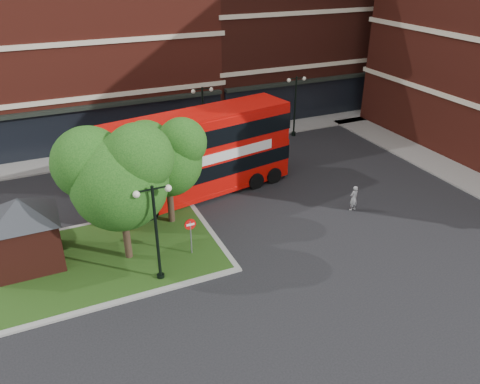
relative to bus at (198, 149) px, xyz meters
name	(u,v)px	position (x,y,z in m)	size (l,w,h in m)	color
ground	(266,254)	(0.82, -7.74, -3.08)	(120.00, 120.00, 0.00)	black
pavement_far	(172,145)	(0.82, 8.76, -3.02)	(44.00, 3.00, 0.12)	slate
pavement_side	(469,180)	(17.32, -5.74, -3.02)	(3.00, 28.00, 0.12)	slate
terrace_far_left	(43,47)	(-7.18, 16.26, 3.92)	(26.00, 12.00, 14.00)	maroon
terrace_far_right	(284,19)	(14.82, 16.26, 4.92)	(18.00, 12.00, 16.00)	#471911
traffic_island	(98,259)	(-7.18, -4.74, -3.02)	(12.60, 7.60, 0.15)	gray
kiosk	(24,225)	(-10.18, -3.74, -0.77)	(6.51, 6.51, 3.60)	#471911
tree_island_west	(116,173)	(-5.77, -5.17, 1.71)	(5.40, 4.71, 7.21)	#2D2116
tree_island_east	(165,155)	(-2.76, -2.68, 1.16)	(4.46, 3.90, 6.29)	#2D2116
lamp_island	(156,229)	(-4.68, -7.54, -0.26)	(1.72, 0.36, 5.00)	black
lamp_far_left	(203,116)	(2.82, 6.76, -0.26)	(1.72, 0.36, 5.00)	black
lamp_far_right	(295,103)	(10.82, 6.76, -0.26)	(1.72, 0.36, 5.00)	black
bus	(198,149)	(0.00, 0.00, 0.00)	(12.61, 4.98, 4.70)	red
woman	(354,198)	(7.72, -5.74, -2.29)	(0.58, 0.38, 1.60)	#969698
car_silver	(185,137)	(1.72, 8.26, -2.33)	(1.77, 4.40, 1.50)	#A0A1A7
car_white	(227,139)	(4.77, 6.76, -2.47)	(1.30, 3.74, 1.23)	white
no_entry_sign	(190,230)	(-2.68, -6.24, -1.55)	(0.59, 0.07, 2.15)	slate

